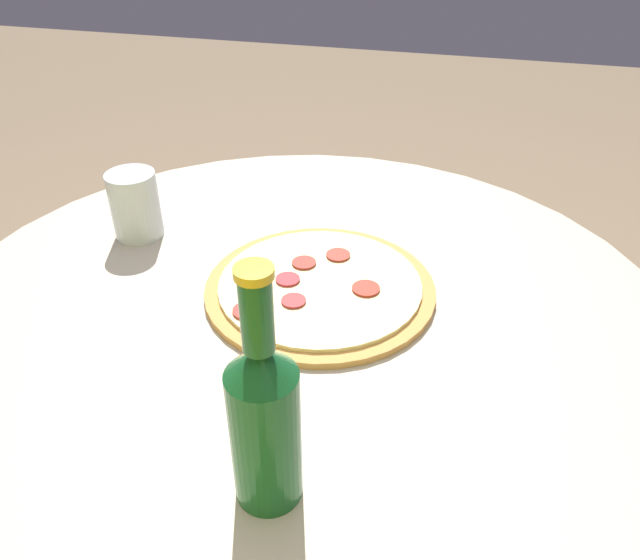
# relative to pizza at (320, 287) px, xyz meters

# --- Properties ---
(table) EXTENTS (1.04, 1.04, 0.69)m
(table) POSITION_rel_pizza_xyz_m (0.02, 0.04, -0.17)
(table) COLOR #B2A893
(table) RESTS_ON ground_plane
(pizza) EXTENTS (0.33, 0.33, 0.02)m
(pizza) POSITION_rel_pizza_xyz_m (0.00, 0.00, 0.00)
(pizza) COLOR #C68E47
(pizza) RESTS_ON table
(beer_bottle) EXTENTS (0.07, 0.07, 0.26)m
(beer_bottle) POSITION_rel_pizza_xyz_m (-0.03, 0.34, 0.09)
(beer_bottle) COLOR #144C23
(beer_bottle) RESTS_ON table
(drinking_glass) EXTENTS (0.08, 0.08, 0.11)m
(drinking_glass) POSITION_rel_pizza_xyz_m (0.32, -0.08, 0.05)
(drinking_glass) COLOR silver
(drinking_glass) RESTS_ON table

